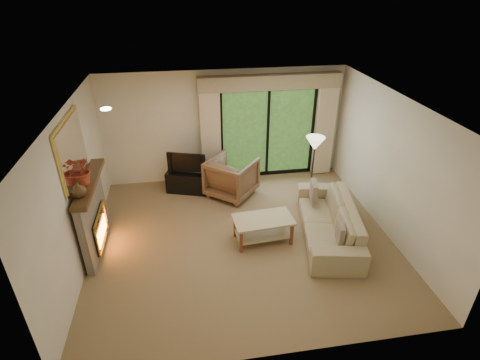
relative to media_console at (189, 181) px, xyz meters
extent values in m
plane|color=olive|center=(0.92, -1.95, -0.24)|extent=(5.50, 5.50, 0.00)
plane|color=white|center=(0.92, -1.95, 2.36)|extent=(5.50, 5.50, 0.00)
plane|color=beige|center=(0.92, 0.55, 1.06)|extent=(5.00, 0.00, 5.00)
plane|color=beige|center=(0.92, -4.45, 1.06)|extent=(5.00, 0.00, 5.00)
plane|color=beige|center=(-1.83, -1.95, 1.06)|extent=(0.00, 5.00, 5.00)
plane|color=beige|center=(3.67, -1.95, 1.06)|extent=(0.00, 5.00, 5.00)
cube|color=#CEB48F|center=(0.57, 0.39, 0.96)|extent=(0.45, 0.18, 2.35)
cube|color=#CEB48F|center=(3.27, 0.39, 0.96)|extent=(0.45, 0.18, 2.35)
cube|color=tan|center=(1.92, 0.41, 2.08)|extent=(3.20, 0.24, 0.32)
cube|color=black|center=(0.00, 0.00, 0.00)|extent=(1.06, 0.72, 0.49)
imported|color=black|center=(0.00, 0.00, 0.49)|extent=(0.85, 0.37, 0.50)
imported|color=brown|center=(0.94, -0.32, 0.20)|extent=(1.34, 1.34, 0.88)
imported|color=tan|center=(2.52, -2.10, 0.10)|extent=(1.36, 2.50, 0.69)
cube|color=brown|center=(2.44, -2.78, 0.33)|extent=(0.15, 0.35, 0.34)
cube|color=brown|center=(2.44, -1.41, 0.34)|extent=(0.18, 0.41, 0.40)
imported|color=#442E17|center=(-1.69, -2.26, 1.25)|extent=(0.28, 0.28, 0.25)
imported|color=#A83B25|center=(-1.69, -1.86, 1.38)|extent=(0.56, 0.52, 0.51)
camera|label=1|loc=(-0.02, -7.52, 4.15)|focal=28.00mm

